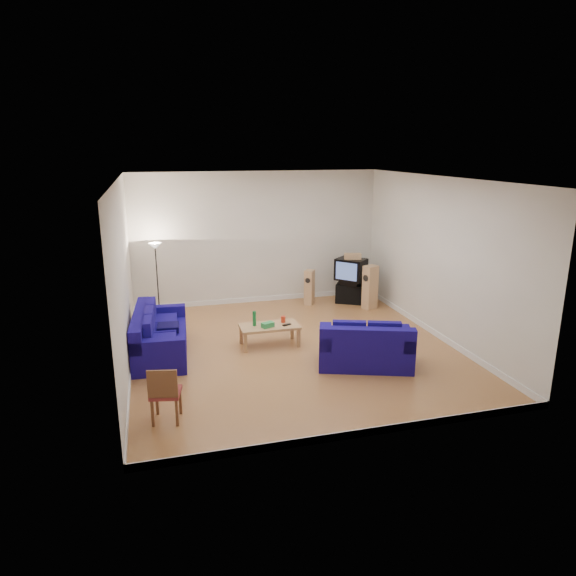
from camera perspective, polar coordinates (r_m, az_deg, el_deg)
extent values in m
cube|color=#93582D|center=(9.92, 0.61, -6.73)|extent=(6.00, 6.50, 0.01)
cube|color=white|center=(9.21, 0.67, 12.05)|extent=(6.00, 6.50, 0.01)
cube|color=silver|center=(12.53, -3.42, 5.54)|extent=(6.00, 0.01, 3.20)
cube|color=silver|center=(6.49, 8.48, -3.98)|extent=(6.00, 0.01, 3.20)
cube|color=silver|center=(9.11, -17.84, 1.08)|extent=(0.01, 6.50, 3.20)
cube|color=silver|center=(10.63, 16.42, 3.17)|extent=(0.01, 6.50, 3.20)
cube|color=white|center=(12.88, -3.31, -1.23)|extent=(6.00, 0.02, 0.12)
cube|color=white|center=(7.15, 7.94, -15.68)|extent=(6.00, 0.02, 0.12)
cube|color=white|center=(9.59, -17.03, -7.87)|extent=(0.02, 6.50, 0.12)
cube|color=white|center=(11.04, 15.77, -4.67)|extent=(0.02, 6.50, 0.12)
cube|color=#130B57|center=(9.90, -13.91, -5.98)|extent=(1.07, 2.19, 0.41)
cube|color=#130B57|center=(9.79, -16.13, -3.83)|extent=(0.36, 2.14, 0.42)
cube|color=#130B57|center=(10.70, -13.82, -2.54)|extent=(0.93, 0.28, 0.23)
cube|color=#130B57|center=(8.89, -14.28, -6.28)|extent=(0.93, 0.28, 0.23)
cube|color=#0A0534|center=(9.79, -13.17, -4.31)|extent=(0.41, 0.41, 0.12)
cube|color=#130B57|center=(9.25, 8.54, -7.27)|extent=(1.82, 1.39, 0.40)
cube|color=#130B57|center=(8.78, 8.80, -5.70)|extent=(1.59, 0.73, 0.41)
cube|color=#130B57|center=(9.10, 4.18, -5.38)|extent=(0.50, 0.92, 0.23)
cube|color=#130B57|center=(9.22, 13.00, -5.49)|extent=(0.50, 0.92, 0.23)
cube|color=#0A0534|center=(9.27, 8.55, -5.25)|extent=(0.48, 0.48, 0.11)
cube|color=tan|center=(9.94, -2.07, -4.29)|extent=(1.14, 0.57, 0.05)
cube|color=tan|center=(9.70, -4.76, -6.15)|extent=(0.06, 0.06, 0.36)
cube|color=tan|center=(10.14, -5.24, -5.20)|extent=(0.06, 0.06, 0.36)
cube|color=tan|center=(9.92, 1.19, -5.59)|extent=(0.06, 0.06, 0.36)
cube|color=tan|center=(10.35, 0.46, -4.70)|extent=(0.06, 0.06, 0.36)
cylinder|color=#197233|center=(9.87, -3.76, -3.41)|extent=(0.08, 0.08, 0.29)
cube|color=green|center=(9.81, -2.27, -4.11)|extent=(0.27, 0.21, 0.10)
cylinder|color=red|center=(10.07, -0.54, -3.50)|extent=(0.11, 0.11, 0.12)
cube|color=black|center=(9.92, -0.14, -4.10)|extent=(0.19, 0.12, 0.02)
cube|color=black|center=(12.82, 7.13, -0.59)|extent=(0.88, 0.75, 0.47)
cube|color=black|center=(12.71, 6.99, 0.64)|extent=(0.61, 0.61, 0.11)
cube|color=black|center=(12.65, 7.01, 2.07)|extent=(0.83, 0.85, 0.53)
cube|color=#374A7A|center=(12.42, 6.50, 1.84)|extent=(0.39, 0.42, 0.42)
cube|color=tan|center=(12.54, 7.20, 3.52)|extent=(0.43, 0.27, 0.14)
cube|color=tan|center=(12.53, 2.39, 0.07)|extent=(0.31, 0.32, 0.86)
cylinder|color=black|center=(12.35, 2.21, 0.83)|extent=(0.11, 0.09, 0.13)
cube|color=tan|center=(12.33, 9.11, 0.08)|extent=(0.38, 0.34, 1.05)
cylinder|color=black|center=(12.16, 8.63, 1.09)|extent=(0.08, 0.15, 0.15)
cylinder|color=black|center=(12.13, -14.05, -2.97)|extent=(0.22, 0.22, 0.03)
cylinder|color=black|center=(11.91, -14.30, 0.70)|extent=(0.03, 0.03, 1.59)
cone|color=white|center=(11.73, -14.56, 4.56)|extent=(0.29, 0.29, 0.13)
cube|color=brown|center=(7.49, -14.82, -13.30)|extent=(0.04, 0.04, 0.41)
cube|color=brown|center=(7.78, -14.35, -12.14)|extent=(0.04, 0.04, 0.41)
cube|color=brown|center=(7.43, -12.24, -13.36)|extent=(0.04, 0.04, 0.41)
cube|color=brown|center=(7.72, -11.88, -12.19)|extent=(0.04, 0.04, 0.41)
cube|color=maroon|center=(7.50, -13.43, -11.25)|extent=(0.48, 0.48, 0.06)
cube|color=brown|center=(7.24, -13.78, -10.33)|extent=(0.40, 0.12, 0.41)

